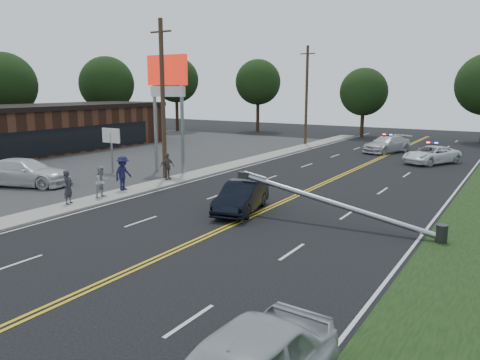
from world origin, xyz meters
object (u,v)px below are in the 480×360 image
Objects in this scene: utility_pole_far at (307,95)px; bystander_a at (68,187)px; bystander_b at (102,182)px; bystander_c at (123,173)px; emergency_b at (387,144)px; small_sign at (111,139)px; fallen_streetlight at (344,206)px; parked_car at (25,172)px; utility_pole_mid at (163,100)px; crashed_sedan at (241,197)px; bystander_d at (167,166)px; pylon_sign at (167,85)px; emergency_a at (431,155)px.

utility_pole_far reaches higher than bystander_a.
bystander_b is 0.86× the size of bystander_c.
utility_pole_far is 1.89× the size of emergency_b.
fallen_streetlight is at bearing -12.40° from small_sign.
utility_pole_far is 28.89m from parked_car.
bystander_a reaches higher than emergency_b.
utility_pole_mid is at bearing 0.00° from small_sign.
bystander_c is (6.35, 1.89, 0.28)m from parked_car.
small_sign is 13.94m from crashed_sedan.
bystander_a is at bearing -85.56° from emergency_b.
crashed_sedan is 2.26× the size of bystander_c.
parked_car is 3.34× the size of bystander_d.
utility_pole_mid is at bearing -0.30° from bystander_c.
emergency_b is 22.65m from bystander_d.
pylon_sign is at bearing -97.57° from emergency_b.
utility_pole_far reaches higher than emergency_a.
bystander_a reaches higher than bystander_d.
utility_pole_far is at bearing -20.66° from bystander_a.
pylon_sign is at bearing -52.18° from parked_car.
parked_car is 6.63m from bystander_c.
fallen_streetlight is 1.90× the size of emergency_a.
bystander_b reaches higher than emergency_b.
bystander_d is (1.81, -2.39, -5.03)m from pylon_sign.
bystander_d is (5.31, -0.39, -1.37)m from small_sign.
parked_car is at bearing -174.23° from fallen_streetlight.
bystander_a reaches higher than emergency_a.
fallen_streetlight is 12.96m from bystander_c.
bystander_b is 1.00× the size of bystander_d.
utility_pole_far is at bearing 21.27° from bystander_d.
utility_pole_mid reaches higher than crashed_sedan.
fallen_streetlight is at bearing -106.26° from parked_car.
crashed_sedan is 7.98m from bystander_c.
bystander_c is (-12.96, -0.06, 0.17)m from fallen_streetlight.
fallen_streetlight is 2.13× the size of crashed_sedan.
bystander_c is at bearing -83.99° from utility_pole_mid.
fallen_streetlight is (14.69, -6.00, -5.08)m from pylon_sign.
emergency_b reaches higher than emergency_a.
bystander_c reaches higher than emergency_a.
crashed_sedan is (-4.99, -0.20, -0.20)m from fallen_streetlight.
emergency_b is at bearing 67.22° from utility_pole_mid.
crashed_sedan is 0.78× the size of parked_car.
bystander_a is 1.91m from bystander_b.
bystander_d is (0.51, -0.39, -4.12)m from utility_pole_mid.
crashed_sedan reaches higher than emergency_a.
pylon_sign reaches higher than emergency_b.
utility_pole_mid is at bearing -101.63° from emergency_a.
pylon_sign is 1.63× the size of emergency_a.
crashed_sedan is at bearing -32.61° from pylon_sign.
utility_pole_far is 26.37m from bystander_c.
pylon_sign is 1.42× the size of parked_car.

